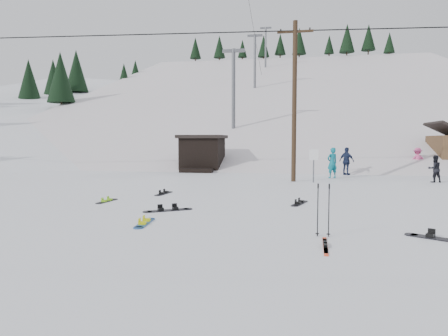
# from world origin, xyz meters

# --- Properties ---
(ground) EXTENTS (200.00, 200.00, 0.00)m
(ground) POSITION_xyz_m (0.00, 0.00, 0.00)
(ground) COLOR white
(ground) RESTS_ON ground
(ski_slope) EXTENTS (60.00, 85.24, 65.97)m
(ski_slope) POSITION_xyz_m (0.00, 55.00, -12.00)
(ski_slope) COLOR silver
(ski_slope) RESTS_ON ground
(ridge_left) EXTENTS (47.54, 95.03, 58.38)m
(ridge_left) POSITION_xyz_m (-36.00, 48.00, -11.00)
(ridge_left) COLOR white
(ridge_left) RESTS_ON ground
(treeline_left) EXTENTS (20.00, 64.00, 10.00)m
(treeline_left) POSITION_xyz_m (-34.00, 40.00, 0.00)
(treeline_left) COLOR black
(treeline_left) RESTS_ON ground
(treeline_crest) EXTENTS (50.00, 6.00, 10.00)m
(treeline_crest) POSITION_xyz_m (0.00, 86.00, 0.00)
(treeline_crest) COLOR black
(treeline_crest) RESTS_ON ski_slope
(utility_pole) EXTENTS (2.00, 0.26, 9.00)m
(utility_pole) POSITION_xyz_m (2.00, 14.00, 4.68)
(utility_pole) COLOR #3A2819
(utility_pole) RESTS_ON ground
(trail_sign) EXTENTS (0.50, 0.09, 1.85)m
(trail_sign) POSITION_xyz_m (3.10, 13.58, 1.27)
(trail_sign) COLOR #595B60
(trail_sign) RESTS_ON ground
(lift_hut) EXTENTS (3.40, 4.10, 2.75)m
(lift_hut) POSITION_xyz_m (-5.00, 20.94, 1.36)
(lift_hut) COLOR black
(lift_hut) RESTS_ON ground
(lift_tower_near) EXTENTS (2.20, 0.36, 8.00)m
(lift_tower_near) POSITION_xyz_m (-4.00, 30.00, 7.86)
(lift_tower_near) COLOR #595B60
(lift_tower_near) RESTS_ON ski_slope
(lift_tower_mid) EXTENTS (2.20, 0.36, 8.00)m
(lift_tower_mid) POSITION_xyz_m (-4.00, 50.00, 14.36)
(lift_tower_mid) COLOR #595B60
(lift_tower_mid) RESTS_ON ski_slope
(lift_tower_far) EXTENTS (2.20, 0.36, 8.00)m
(lift_tower_far) POSITION_xyz_m (-4.00, 70.00, 20.86)
(lift_tower_far) COLOR #595B60
(lift_tower_far) RESTS_ON ski_slope
(hero_snowboard) EXTENTS (0.40, 1.48, 0.10)m
(hero_snowboard) POSITION_xyz_m (-2.05, 1.48, 0.03)
(hero_snowboard) COLOR #164992
(hero_snowboard) RESTS_ON ground
(hero_skis) EXTENTS (0.15, 1.57, 0.08)m
(hero_skis) POSITION_xyz_m (2.81, -0.09, 0.02)
(hero_skis) COLOR red
(hero_skis) RESTS_ON ground
(ski_poles) EXTENTS (0.36, 0.09, 1.30)m
(ski_poles) POSITION_xyz_m (2.81, 0.84, 0.67)
(ski_poles) COLOR black
(ski_poles) RESTS_ON ground
(board_scatter_a) EXTENTS (1.47, 1.07, 0.12)m
(board_scatter_a) POSITION_xyz_m (-2.05, 3.57, 0.03)
(board_scatter_a) COLOR black
(board_scatter_a) RESTS_ON ground
(board_scatter_b) EXTENTS (0.42, 1.49, 0.10)m
(board_scatter_b) POSITION_xyz_m (-3.56, 7.56, 0.03)
(board_scatter_b) COLOR black
(board_scatter_b) RESTS_ON ground
(board_scatter_c) EXTENTS (0.36, 1.32, 0.09)m
(board_scatter_c) POSITION_xyz_m (-4.99, 5.07, 0.02)
(board_scatter_c) COLOR black
(board_scatter_c) RESTS_ON ground
(board_scatter_d) EXTENTS (1.48, 1.02, 0.12)m
(board_scatter_d) POSITION_xyz_m (5.56, 1.00, 0.03)
(board_scatter_d) COLOR black
(board_scatter_d) RESTS_ON ground
(board_scatter_f) EXTENTS (0.63, 1.43, 0.10)m
(board_scatter_f) POSITION_xyz_m (2.29, 5.84, 0.03)
(board_scatter_f) COLOR black
(board_scatter_f) RESTS_ON ground
(skier_teal) EXTENTS (0.82, 0.73, 1.89)m
(skier_teal) POSITION_xyz_m (4.35, 16.51, 0.95)
(skier_teal) COLOR #0D7082
(skier_teal) RESTS_ON ground
(skier_dark) EXTENTS (0.84, 0.72, 1.51)m
(skier_dark) POSITION_xyz_m (9.74, 14.82, 0.76)
(skier_dark) COLOR black
(skier_dark) RESTS_ON ground
(skier_pink) EXTENTS (1.19, 0.72, 1.80)m
(skier_pink) POSITION_xyz_m (10.89, 22.21, 0.90)
(skier_pink) COLOR #DC4D8B
(skier_pink) RESTS_ON ground
(skier_navy) EXTENTS (1.14, 1.05, 1.88)m
(skier_navy) POSITION_xyz_m (5.50, 18.86, 0.94)
(skier_navy) COLOR #1C2646
(skier_navy) RESTS_ON ground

